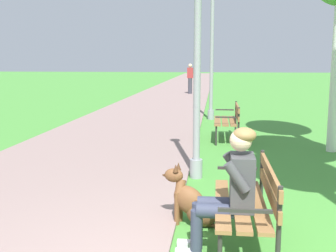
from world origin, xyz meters
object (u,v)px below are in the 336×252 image
object	(u,v)px
lamp_post_near	(197,42)
pedestrian_distant	(190,79)
park_bench_near	(250,198)
lamp_post_mid	(212,51)
dog_brown	(193,203)
person_seated_on_near_bench	(230,187)
park_bench_mid	(229,118)

from	to	relation	value
lamp_post_near	pedestrian_distant	world-z (taller)	lamp_post_near
park_bench_near	lamp_post_mid	bearing A→B (deg)	93.27
park_bench_near	dog_brown	world-z (taller)	park_bench_near
dog_brown	lamp_post_mid	distance (m)	8.79
lamp_post_near	pedestrian_distant	bearing A→B (deg)	93.98
person_seated_on_near_bench	lamp_post_near	distance (m)	3.05
park_bench_near	pedestrian_distant	xyz separation A→B (m)	(-1.78, 18.64, 0.33)
park_bench_near	person_seated_on_near_bench	world-z (taller)	person_seated_on_near_bench
person_seated_on_near_bench	park_bench_mid	bearing A→B (deg)	88.43
park_bench_near	person_seated_on_near_bench	bearing A→B (deg)	-136.52
person_seated_on_near_bench	pedestrian_distant	world-z (taller)	pedestrian_distant
person_seated_on_near_bench	pedestrian_distant	size ratio (longest dim) A/B	0.76
park_bench_mid	person_seated_on_near_bench	distance (m)	5.93
dog_brown	pedestrian_distant	xyz separation A→B (m)	(-1.19, 18.14, 0.58)
person_seated_on_near_bench	pedestrian_distant	xyz separation A→B (m)	(-1.57, 18.83, 0.16)
lamp_post_near	dog_brown	bearing A→B (deg)	-88.18
park_bench_mid	dog_brown	world-z (taller)	park_bench_mid
park_bench_mid	lamp_post_mid	size ratio (longest dim) A/B	0.37
park_bench_near	person_seated_on_near_bench	size ratio (longest dim) A/B	1.20
park_bench_mid	lamp_post_mid	bearing A→B (deg)	98.03
lamp_post_near	pedestrian_distant	distance (m)	16.28
park_bench_mid	pedestrian_distant	xyz separation A→B (m)	(-1.73, 12.90, 0.33)
lamp_post_mid	pedestrian_distant	world-z (taller)	lamp_post_mid
park_bench_near	lamp_post_mid	distance (m)	9.25
lamp_post_mid	pedestrian_distant	distance (m)	9.71
dog_brown	lamp_post_mid	bearing A→B (deg)	89.51
pedestrian_distant	park_bench_near	bearing A→B (deg)	-84.55
dog_brown	pedestrian_distant	distance (m)	18.19
park_bench_mid	pedestrian_distant	size ratio (longest dim) A/B	0.91
person_seated_on_near_bench	pedestrian_distant	bearing A→B (deg)	94.77
dog_brown	lamp_post_near	size ratio (longest dim) A/B	0.20
park_bench_mid	lamp_post_near	distance (m)	3.72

